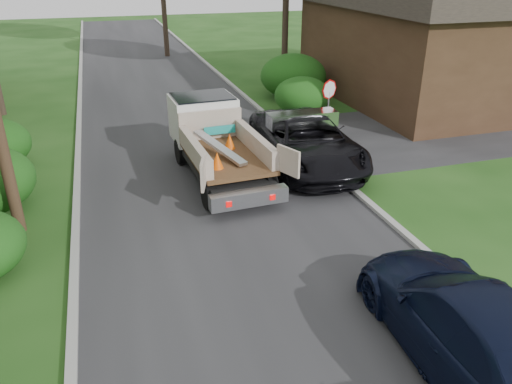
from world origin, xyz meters
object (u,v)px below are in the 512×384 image
object	(u,v)px
navy_suv	(469,326)
black_pickup	(306,141)
stop_sign	(329,98)
house_right	(432,34)
flatbed_truck	(212,134)

from	to	relation	value
navy_suv	black_pickup	bearing A→B (deg)	-91.56
stop_sign	navy_suv	world-z (taller)	stop_sign
house_right	navy_suv	distance (m)	19.65
house_right	black_pickup	bearing A→B (deg)	-144.02
black_pickup	stop_sign	bearing A→B (deg)	52.20
flatbed_truck	black_pickup	xyz separation A→B (m)	(3.18, -0.60, -0.38)
stop_sign	black_pickup	world-z (taller)	stop_sign
stop_sign	house_right	distance (m)	9.37
house_right	navy_suv	xyz separation A→B (m)	(-10.40, -16.50, -2.37)
flatbed_truck	black_pickup	size ratio (longest dim) A/B	0.99
navy_suv	flatbed_truck	bearing A→B (deg)	-73.64
black_pickup	navy_suv	distance (m)	9.69
flatbed_truck	black_pickup	distance (m)	3.26
stop_sign	navy_suv	bearing A→B (deg)	-102.74
black_pickup	house_right	bearing A→B (deg)	39.76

